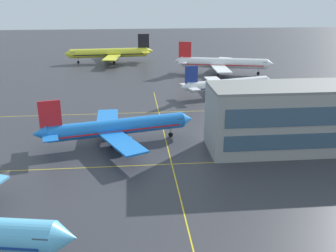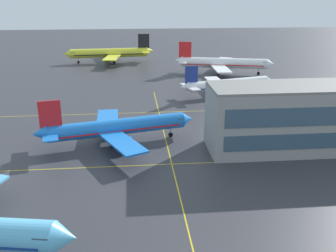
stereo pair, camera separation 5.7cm
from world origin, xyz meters
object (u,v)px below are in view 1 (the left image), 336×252
(airliner_far_right_stand, at_px, (110,53))
(airliner_third_row, at_px, (227,84))
(airliner_second_row, at_px, (116,127))
(airliner_far_left_stand, at_px, (223,63))

(airliner_far_right_stand, bearing_deg, airliner_third_row, -57.82)
(airliner_second_row, distance_m, airliner_third_row, 49.95)
(airliner_second_row, xyz_separation_m, airliner_third_row, (33.21, 37.31, -0.23))
(airliner_second_row, height_order, airliner_far_left_stand, airliner_far_left_stand)
(airliner_second_row, relative_size, airliner_far_left_stand, 0.89)
(airliner_second_row, bearing_deg, airliner_far_right_stand, 93.22)
(airliner_far_right_stand, bearing_deg, airliner_second_row, -86.78)
(airliner_second_row, xyz_separation_m, airliner_far_left_stand, (39.29, 69.77, 0.47))
(airliner_third_row, distance_m, airliner_far_left_stand, 33.04)
(airliner_third_row, height_order, airliner_far_right_stand, airliner_far_right_stand)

